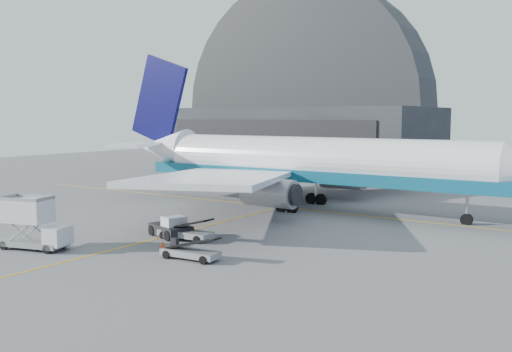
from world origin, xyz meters
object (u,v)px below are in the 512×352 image
Objects in this scene: belt_loader_a at (190,252)px; belt_loader_b at (185,232)px; catering_truck at (32,224)px; pushback_tug at (171,228)px; airliner at (302,162)px.

belt_loader_b is at bearing 129.17° from belt_loader_a.
belt_loader_b is at bearing 35.62° from catering_truck.
catering_truck reaches higher than pushback_tug.
catering_truck reaches higher than belt_loader_b.
belt_loader_a is at bearing -19.66° from pushback_tug.
airliner reaches higher than catering_truck.
catering_truck is 13.15m from belt_loader_a.
airliner reaches higher than pushback_tug.
pushback_tug is 0.87× the size of belt_loader_b.
airliner is at bearing 87.20° from belt_loader_b.
airliner is at bearing 96.09° from belt_loader_a.
catering_truck is (-7.61, -29.41, -3.25)m from airliner.
belt_loader_a is (6.42, -5.11, -0.15)m from pushback_tug.
airliner is 11.56× the size of pushback_tug.
airliner is 10.11× the size of belt_loader_b.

